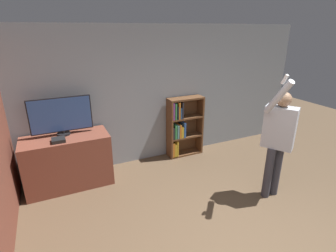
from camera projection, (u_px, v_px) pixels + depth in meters
The scene contains 6 objects.
wall_back at pixel (151, 96), 5.24m from camera, with size 7.08×0.06×2.70m.
tv_ledge at pixel (68, 161), 4.52m from camera, with size 1.41×0.64×0.91m.
television at pixel (61, 116), 4.34m from camera, with size 0.99×0.22×0.65m.
game_console at pixel (59, 140), 4.17m from camera, with size 0.21×0.20×0.06m.
bookshelf at pixel (182, 127), 5.57m from camera, with size 0.77×0.28×1.28m.
person at pixel (278, 136), 4.01m from camera, with size 0.60×0.58×2.06m.
Camera 1 is at (-1.86, -1.57, 2.62)m, focal length 28.00 mm.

